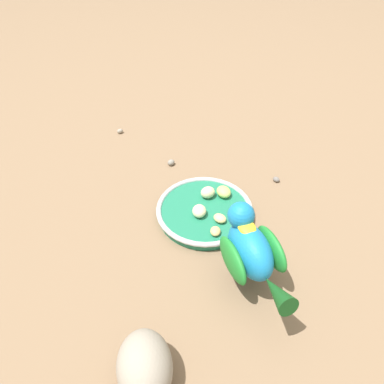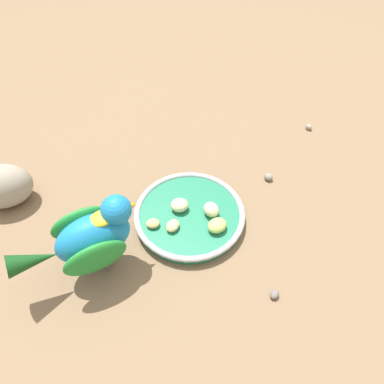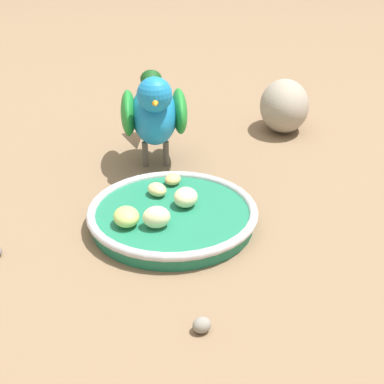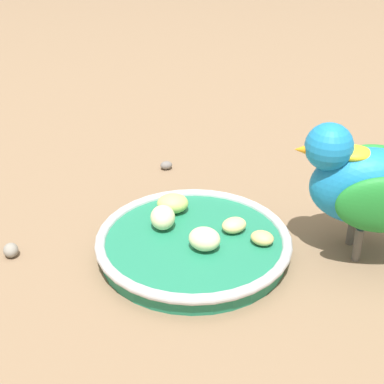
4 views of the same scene
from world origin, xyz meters
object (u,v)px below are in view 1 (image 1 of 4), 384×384
Objects in this scene: apple_piece_3 at (208,192)px; feeding_bowl at (205,211)px; apple_piece_4 at (199,211)px; pebble_0 at (171,162)px; apple_piece_1 at (220,218)px; rock_large at (145,367)px; apple_piece_2 at (214,232)px; parrot at (251,250)px; pebble_2 at (120,131)px; pebble_1 at (276,179)px; apple_piece_0 at (224,192)px.

feeding_bowl is at bearing 147.15° from apple_piece_3.
feeding_bowl is 0.03m from apple_piece_4.
feeding_bowl is 0.19m from pebble_0.
apple_piece_1 is at bearing -160.54° from feeding_bowl.
rock_large is at bearing 136.16° from apple_piece_1.
apple_piece_2 is 0.22× the size of rock_large.
apple_piece_1 is 0.84× the size of apple_piece_4.
pebble_0 is (0.19, 0.01, -0.01)m from feeding_bowl.
parrot is 0.38m from pebble_0.
apple_piece_3 reaches higher than pebble_0.
apple_piece_1 is 0.43m from pebble_2.
apple_piece_2 is 0.24m from pebble_1.
apple_piece_1 is 1.67× the size of pebble_1.
parrot is (-0.21, 0.01, 0.05)m from apple_piece_3.
apple_piece_0 is 2.18× the size of pebble_2.
feeding_bowl is 7.45× the size of apple_piece_1.
parrot is (-0.17, -0.02, 0.05)m from apple_piece_4.
rock_large reaches higher than apple_piece_1.
apple_piece_4 is 0.33m from rock_large.
rock_large is 0.52m from pebble_0.
parrot is at bearing -177.62° from feeding_bowl.
feeding_bowl is 11.54× the size of pebble_0.
apple_piece_4 is at bearing 5.83° from apple_piece_2.
apple_piece_2 reaches higher than pebble_0.
feeding_bowl is at bearing -8.91° from apple_piece_2.
apple_piece_1 is 0.33m from rock_large.
apple_piece_3 is 0.06m from apple_piece_4.
apple_piece_0 is 0.17× the size of parrot.
apple_piece_1 is 1.55× the size of pebble_0.
apple_piece_4 is at bearing 115.58° from apple_piece_0.
parrot is at bearing -171.67° from apple_piece_4.
apple_piece_0 reaches higher than apple_piece_2.
apple_piece_1 is 0.24m from pebble_0.
apple_piece_2 is 0.12m from parrot.
pebble_1 is 0.44m from pebble_2.
pebble_2 is at bearing 13.45° from feeding_bowl.
apple_piece_2 reaches higher than pebble_2.
rock_large reaches higher than feeding_bowl.
apple_piece_1 is 0.87× the size of apple_piece_3.
apple_piece_3 is 1.95× the size of pebble_2.
apple_piece_2 is at bearing 117.70° from pebble_1.
apple_piece_3 reaches higher than pebble_1.
apple_piece_3 is 0.16m from pebble_0.
pebble_0 is at bearing 54.05° from pebble_1.
apple_piece_4 is 0.20m from pebble_0.
parrot is 0.30m from pebble_1.
parrot reaches higher than feeding_bowl.
rock_large reaches higher than pebble_0.
apple_piece_3 is at bearing -4.80° from apple_piece_1.
apple_piece_3 is 0.18m from pebble_1.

